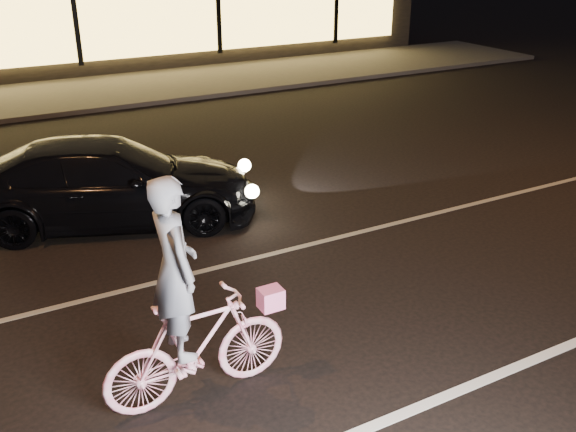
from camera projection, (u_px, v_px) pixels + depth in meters
ground at (366, 319)px, 7.49m from camera, size 90.00×90.00×0.00m
lane_stripe_near at (455, 392)px, 6.29m from camera, size 60.00×0.12×0.01m
lane_stripe_far at (285, 251)px, 9.10m from camera, size 60.00×0.10×0.01m
sidewalk at (98, 92)px, 17.90m from camera, size 30.00×4.00×0.12m
cyclist at (191, 325)px, 5.92m from camera, size 1.83×0.63×2.31m
sedan at (110, 182)px, 9.79m from camera, size 4.81×3.21×1.29m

